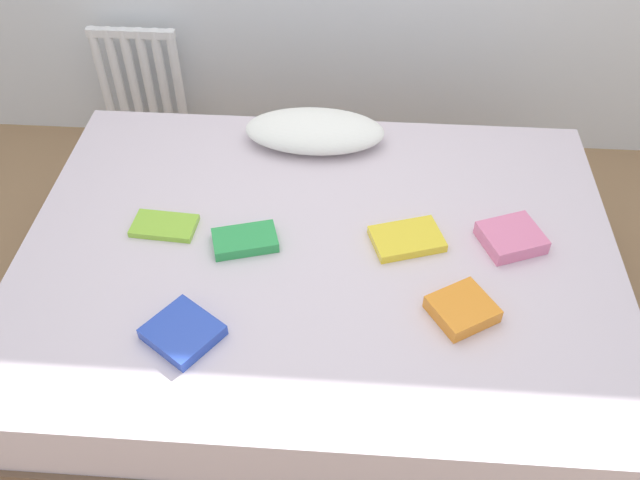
{
  "coord_description": "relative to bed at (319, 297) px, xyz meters",
  "views": [
    {
      "loc": [
        0.11,
        -1.57,
        2.07
      ],
      "look_at": [
        0.0,
        0.05,
        0.48
      ],
      "focal_mm": 38.06,
      "sensor_mm": 36.0,
      "label": 1
    }
  ],
  "objects": [
    {
      "name": "ground_plane",
      "position": [
        0.0,
        0.0,
        -0.25
      ],
      "size": [
        8.0,
        8.0,
        0.0
      ],
      "primitive_type": "plane",
      "color": "#93704C"
    },
    {
      "name": "bed",
      "position": [
        0.0,
        0.0,
        0.0
      ],
      "size": [
        2.0,
        1.5,
        0.5
      ],
      "color": "brown",
      "rests_on": "ground"
    },
    {
      "name": "radiator",
      "position": [
        -0.94,
        1.2,
        0.11
      ],
      "size": [
        0.41,
        0.04,
        0.53
      ],
      "color": "white",
      "rests_on": "ground"
    },
    {
      "name": "pillow",
      "position": [
        -0.06,
        0.57,
        0.31
      ],
      "size": [
        0.53,
        0.27,
        0.12
      ],
      "primitive_type": "ellipsoid",
      "color": "white",
      "rests_on": "bed"
    },
    {
      "name": "textbook_lime",
      "position": [
        -0.53,
        0.05,
        0.26
      ],
      "size": [
        0.22,
        0.14,
        0.02
      ],
      "primitive_type": "cube",
      "rotation": [
        0.0,
        0.0,
        -0.07
      ],
      "color": "#8CC638",
      "rests_on": "bed"
    },
    {
      "name": "textbook_orange",
      "position": [
        0.44,
        -0.26,
        0.28
      ],
      "size": [
        0.23,
        0.23,
        0.05
      ],
      "primitive_type": "cube",
      "rotation": [
        0.0,
        0.0,
        0.56
      ],
      "color": "orange",
      "rests_on": "bed"
    },
    {
      "name": "textbook_pink",
      "position": [
        0.63,
        0.06,
        0.28
      ],
      "size": [
        0.24,
        0.22,
        0.05
      ],
      "primitive_type": "cube",
      "rotation": [
        0.0,
        0.0,
        0.38
      ],
      "color": "pink",
      "rests_on": "bed"
    },
    {
      "name": "textbook_green",
      "position": [
        -0.24,
        -0.01,
        0.27
      ],
      "size": [
        0.23,
        0.18,
        0.04
      ],
      "primitive_type": "cube",
      "rotation": [
        0.0,
        0.0,
        0.29
      ],
      "color": "green",
      "rests_on": "bed"
    },
    {
      "name": "textbook_blue",
      "position": [
        -0.37,
        -0.4,
        0.27
      ],
      "size": [
        0.26,
        0.25,
        0.04
      ],
      "primitive_type": "cube",
      "rotation": [
        0.0,
        0.0,
        -0.62
      ],
      "color": "#2847B7",
      "rests_on": "bed"
    },
    {
      "name": "textbook_yellow",
      "position": [
        0.29,
        0.04,
        0.27
      ],
      "size": [
        0.26,
        0.22,
        0.03
      ],
      "primitive_type": "cube",
      "rotation": [
        0.0,
        0.0,
        0.32
      ],
      "color": "yellow",
      "rests_on": "bed"
    }
  ]
}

